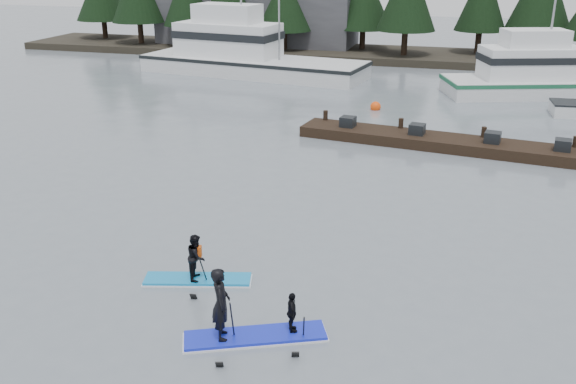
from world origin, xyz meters
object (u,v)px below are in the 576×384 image
(fishing_boat_large, at_px, (246,64))
(paddleboard_solo, at_px, (197,265))
(paddleboard_duo, at_px, (244,316))
(fishing_boat_medium, at_px, (548,86))
(floating_dock, at_px, (458,144))

(fishing_boat_large, xyz_separation_m, paddleboard_solo, (9.48, -30.69, -0.20))
(paddleboard_solo, distance_m, paddleboard_duo, 3.27)
(fishing_boat_large, height_order, fishing_boat_medium, fishing_boat_large)
(floating_dock, bearing_deg, paddleboard_duo, -96.20)
(fishing_boat_medium, relative_size, paddleboard_duo, 4.14)
(floating_dock, bearing_deg, paddleboard_solo, -105.75)
(floating_dock, relative_size, paddleboard_duo, 4.44)
(fishing_boat_large, xyz_separation_m, paddleboard_duo, (11.73, -33.05, -0.06))
(fishing_boat_medium, bearing_deg, fishing_boat_large, 157.10)
(fishing_boat_large, bearing_deg, paddleboard_duo, -62.07)
(fishing_boat_medium, xyz_separation_m, floating_dock, (-5.01, -13.95, -0.33))
(fishing_boat_medium, bearing_deg, paddleboard_solo, -130.59)
(paddleboard_solo, bearing_deg, floating_dock, 51.51)
(fishing_boat_large, bearing_deg, floating_dock, -35.42)
(fishing_boat_large, relative_size, paddleboard_duo, 5.05)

